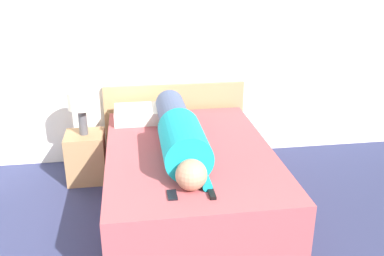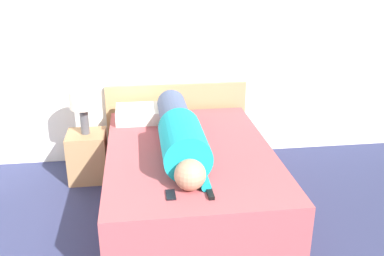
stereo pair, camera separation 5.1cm
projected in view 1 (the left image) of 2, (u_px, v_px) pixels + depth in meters
wall_back at (195, 38)px, 4.40m from camera, size 5.64×0.06×2.60m
bed at (189, 180)px, 3.68m from camera, size 1.37×2.00×0.57m
headboard at (175, 121)px, 4.63m from camera, size 1.49×0.04×0.83m
nightstand at (86, 157)px, 4.21m from camera, size 0.37×0.36×0.48m
table_lamp at (81, 103)px, 4.00m from camera, size 0.24×0.24×0.43m
person_lying at (180, 133)px, 3.49m from camera, size 0.35×1.61×0.35m
pillow_near_headboard at (143, 114)px, 4.20m from camera, size 0.56×0.39×0.13m
tv_remote at (211, 193)px, 2.88m from camera, size 0.04×0.15×0.02m
cell_phone at (172, 195)px, 2.87m from camera, size 0.06×0.13×0.01m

